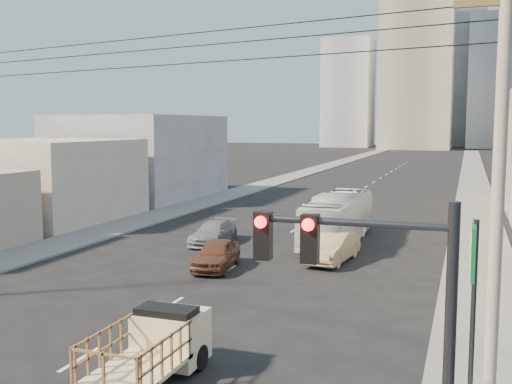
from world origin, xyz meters
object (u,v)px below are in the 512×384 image
Objects in this scene: city_bus at (338,218)px; green_sign at (473,274)px; sedan_tan at (333,247)px; utility_pole at (496,231)px; sedan_grey at (213,233)px; flatbed_pickup at (152,345)px; traffic_signal at (382,320)px; sedan_brown at (216,254)px.

green_sign is at bearing -70.47° from city_bus.
sedan_tan is 20.29m from utility_pole.
sedan_tan is 1.04× the size of sedan_grey.
flatbed_pickup reaches higher than sedan_grey.
traffic_signal is (13.08, -23.28, 3.42)m from sedan_grey.
sedan_tan is 0.47× the size of utility_pole.
utility_pole is at bearing -15.06° from flatbed_pickup.
flatbed_pickup is 13.25m from sedan_brown.
sedan_grey is at bearing -156.37° from city_bus.
flatbed_pickup reaches higher than sedan_tan.
sedan_brown is at bearing 105.64° from flatbed_pickup.
flatbed_pickup is at bearing 164.94° from utility_pole.
green_sign reaches higher than sedan_tan.
sedan_brown is 0.90× the size of sedan_tan.
green_sign is (7.51, -21.30, 2.25)m from city_bus.
sedan_tan is at bearing 110.82° from utility_pole.
flatbed_pickup is 1.03× the size of sedan_brown.
traffic_signal is at bearing -69.23° from sedan_tan.
city_bus is (0.72, 21.50, 0.40)m from flatbed_pickup.
green_sign is at bearing 74.45° from traffic_signal.
sedan_grey is at bearing 119.33° from traffic_signal.
utility_pole is (1.73, 2.51, 1.11)m from traffic_signal.
traffic_signal is at bearing -76.80° from city_bus.
utility_pole is (8.57, -2.31, 4.09)m from flatbed_pickup.
utility_pole is (0.34, -2.50, 1.44)m from green_sign.
traffic_signal reaches higher than sedan_brown.
flatbed_pickup is 8.65m from green_sign.
sedan_grey is at bearing 170.34° from sedan_tan.
sedan_grey is at bearing 125.49° from utility_pole.
city_bus is 7.64m from sedan_grey.
sedan_grey is (-6.24, 18.47, -0.43)m from flatbed_pickup.
traffic_signal reaches higher than green_sign.
sedan_tan is 21.93m from traffic_signal.
green_sign reaches higher than sedan_brown.
traffic_signal is at bearing -62.00° from sedan_grey.
traffic_signal is at bearing -124.61° from utility_pole.
city_bus reaches higher than flatbed_pickup.
sedan_tan is at bearing 112.72° from green_sign.
flatbed_pickup is at bearing -72.66° from sedan_grey.
sedan_grey is 0.91× the size of green_sign.
green_sign is (14.47, -18.27, 3.08)m from sedan_grey.
sedan_brown is at bearing -116.02° from city_bus.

